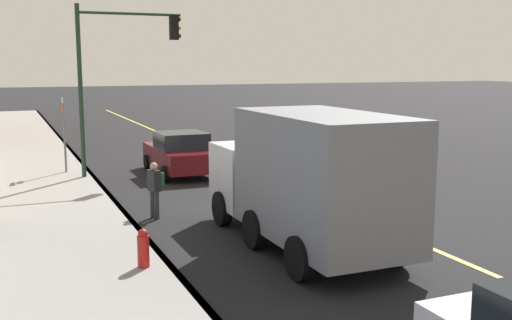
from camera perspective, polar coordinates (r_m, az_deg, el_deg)
name	(u,v)px	position (r m, az deg, el deg)	size (l,w,h in m)	color
ground	(316,199)	(19.29, 5.58, -3.67)	(200.00, 200.00, 0.00)	black
sidewalk_slab	(60,221)	(17.11, -17.78, -5.45)	(80.00, 3.60, 0.15)	gray
curb_edge	(125,215)	(17.32, -12.09, -5.04)	(80.00, 0.16, 0.15)	slate
lane_stripe_center	(316,199)	(19.29, 5.58, -3.65)	(80.00, 0.16, 0.01)	#D8CC4C
car_maroon	(180,153)	(23.61, -7.04, 0.62)	(4.38, 2.10, 1.63)	#591116
truck_gray	(308,178)	(13.91, 4.86, -1.63)	(6.59, 2.50, 3.16)	silver
pedestrian_with_backpack	(155,186)	(16.94, -9.37, -2.42)	(0.42, 0.44, 1.56)	#383838
traffic_light_mast	(118,62)	(22.89, -12.71, 8.89)	(0.28, 3.80, 6.27)	#1E3823
street_sign_post	(64,129)	(24.04, -17.41, 2.80)	(0.60, 0.08, 3.06)	slate
fire_hydrant	(143,252)	(12.65, -10.43, -8.40)	(0.24, 0.24, 0.94)	red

